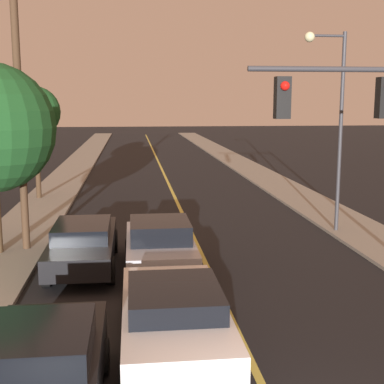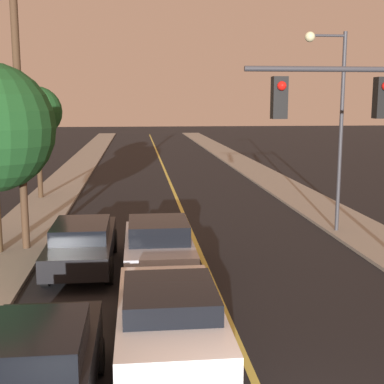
{
  "view_description": "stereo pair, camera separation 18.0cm",
  "coord_description": "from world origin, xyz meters",
  "px_view_note": "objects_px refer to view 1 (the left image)",
  "views": [
    {
      "loc": [
        -2.18,
        -5.74,
        4.87
      ],
      "look_at": [
        0.0,
        13.37,
        1.6
      ],
      "focal_mm": 50.0,
      "sensor_mm": 36.0,
      "label": 1
    },
    {
      "loc": [
        -2.0,
        -5.76,
        4.87
      ],
      "look_at": [
        0.0,
        13.37,
        1.6
      ],
      "focal_mm": 50.0,
      "sensor_mm": 36.0,
      "label": 2
    }
  ],
  "objects_px": {
    "car_outer_lane_second": "(83,243)",
    "tree_left_near": "(35,112)",
    "car_outer_lane_front": "(40,371)",
    "car_near_lane_front": "(174,317)",
    "streetlamp_right": "(333,106)",
    "utility_pole_left": "(19,107)",
    "car_near_lane_second": "(160,245)"
  },
  "relations": [
    {
      "from": "car_outer_lane_second",
      "to": "tree_left_near",
      "type": "bearing_deg",
      "value": 105.42
    },
    {
      "from": "car_outer_lane_front",
      "to": "car_outer_lane_second",
      "type": "height_order",
      "value": "car_outer_lane_front"
    },
    {
      "from": "car_near_lane_front",
      "to": "streetlamp_right",
      "type": "height_order",
      "value": "streetlamp_right"
    },
    {
      "from": "streetlamp_right",
      "to": "tree_left_near",
      "type": "height_order",
      "value": "streetlamp_right"
    },
    {
      "from": "car_outer_lane_front",
      "to": "utility_pole_left",
      "type": "relative_size",
      "value": 0.47
    },
    {
      "from": "car_near_lane_second",
      "to": "tree_left_near",
      "type": "xyz_separation_m",
      "value": [
        -5.39,
        12.08,
        3.56
      ]
    },
    {
      "from": "tree_left_near",
      "to": "car_outer_lane_second",
      "type": "bearing_deg",
      "value": -74.58
    },
    {
      "from": "car_outer_lane_front",
      "to": "utility_pole_left",
      "type": "bearing_deg",
      "value": 101.81
    },
    {
      "from": "car_near_lane_front",
      "to": "tree_left_near",
      "type": "relative_size",
      "value": 0.86
    },
    {
      "from": "car_near_lane_second",
      "to": "car_outer_lane_front",
      "type": "relative_size",
      "value": 1.05
    },
    {
      "from": "car_near_lane_front",
      "to": "car_outer_lane_front",
      "type": "distance_m",
      "value": 2.98
    },
    {
      "from": "car_outer_lane_front",
      "to": "streetlamp_right",
      "type": "distance_m",
      "value": 14.51
    },
    {
      "from": "car_outer_lane_front",
      "to": "car_outer_lane_second",
      "type": "bearing_deg",
      "value": 90.0
    },
    {
      "from": "car_near_lane_second",
      "to": "utility_pole_left",
      "type": "xyz_separation_m",
      "value": [
        -4.23,
        2.56,
        3.91
      ]
    },
    {
      "from": "car_near_lane_front",
      "to": "utility_pole_left",
      "type": "bearing_deg",
      "value": 118.97
    },
    {
      "from": "streetlamp_right",
      "to": "car_outer_lane_front",
      "type": "bearing_deg",
      "value": -128.47
    },
    {
      "from": "car_outer_lane_front",
      "to": "car_near_lane_second",
      "type": "bearing_deg",
      "value": 72.58
    },
    {
      "from": "car_near_lane_second",
      "to": "car_outer_lane_second",
      "type": "bearing_deg",
      "value": 165.14
    },
    {
      "from": "car_outer_lane_front",
      "to": "car_near_lane_front",
      "type": "bearing_deg",
      "value": 41.77
    },
    {
      "from": "car_outer_lane_second",
      "to": "tree_left_near",
      "type": "height_order",
      "value": "tree_left_near"
    },
    {
      "from": "car_outer_lane_front",
      "to": "car_outer_lane_second",
      "type": "distance_m",
      "value": 7.67
    },
    {
      "from": "car_outer_lane_front",
      "to": "car_outer_lane_second",
      "type": "relative_size",
      "value": 0.83
    },
    {
      "from": "car_near_lane_front",
      "to": "car_near_lane_second",
      "type": "relative_size",
      "value": 1.08
    },
    {
      "from": "car_near_lane_front",
      "to": "car_outer_lane_second",
      "type": "distance_m",
      "value": 6.1
    },
    {
      "from": "car_near_lane_front",
      "to": "car_outer_lane_front",
      "type": "relative_size",
      "value": 1.13
    },
    {
      "from": "tree_left_near",
      "to": "streetlamp_right",
      "type": "bearing_deg",
      "value": -34.69
    },
    {
      "from": "car_near_lane_second",
      "to": "utility_pole_left",
      "type": "bearing_deg",
      "value": 148.89
    },
    {
      "from": "car_near_lane_front",
      "to": "car_outer_lane_second",
      "type": "xyz_separation_m",
      "value": [
        -2.22,
        5.68,
        0.02
      ]
    },
    {
      "from": "car_near_lane_front",
      "to": "car_outer_lane_second",
      "type": "relative_size",
      "value": 0.94
    },
    {
      "from": "car_outer_lane_second",
      "to": "streetlamp_right",
      "type": "distance_m",
      "value": 10.09
    },
    {
      "from": "utility_pole_left",
      "to": "tree_left_near",
      "type": "xyz_separation_m",
      "value": [
        -1.16,
        9.53,
        -0.35
      ]
    },
    {
      "from": "car_near_lane_front",
      "to": "car_near_lane_second",
      "type": "bearing_deg",
      "value": 90.0
    }
  ]
}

